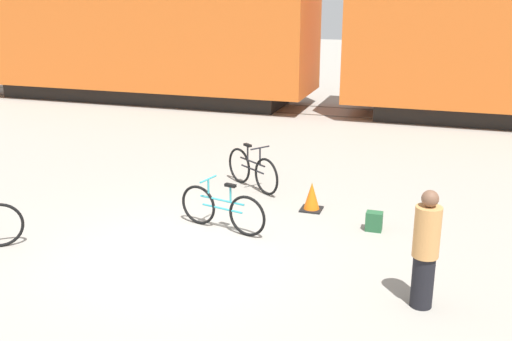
# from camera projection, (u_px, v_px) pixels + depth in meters

# --- Properties ---
(ground_plane) EXTENTS (80.00, 80.00, 0.00)m
(ground_plane) POSITION_uv_depth(u_px,v_px,m) (178.00, 255.00, 9.47)
(ground_plane) COLOR gray
(freight_train) EXTENTS (26.63, 3.09, 5.61)m
(freight_train) POSITION_uv_depth(u_px,v_px,m) (331.00, 22.00, 19.40)
(freight_train) COLOR black
(freight_train) RESTS_ON ground_plane
(rail_near) EXTENTS (38.63, 0.07, 0.01)m
(rail_near) POSITION_uv_depth(u_px,v_px,m) (323.00, 115.00, 19.62)
(rail_near) COLOR #4C4238
(rail_near) RESTS_ON ground_plane
(rail_far) EXTENTS (38.63, 0.07, 0.01)m
(rail_far) POSITION_uv_depth(u_px,v_px,m) (332.00, 107.00, 20.92)
(rail_far) COLOR #4C4238
(rail_far) RESTS_ON ground_plane
(bicycle_teal) EXTENTS (1.71, 0.52, 0.90)m
(bicycle_teal) POSITION_uv_depth(u_px,v_px,m) (222.00, 209.00, 10.33)
(bicycle_teal) COLOR black
(bicycle_teal) RESTS_ON ground_plane
(bicycle_black) EXTENTS (1.43, 1.05, 0.96)m
(bicycle_black) POSITION_uv_depth(u_px,v_px,m) (252.00, 170.00, 12.45)
(bicycle_black) COLOR black
(bicycle_black) RESTS_ON ground_plane
(person_in_tan) EXTENTS (0.34, 0.34, 1.63)m
(person_in_tan) POSITION_uv_depth(u_px,v_px,m) (425.00, 250.00, 7.72)
(person_in_tan) COLOR black
(person_in_tan) RESTS_ON ground_plane
(backpack) EXTENTS (0.28, 0.20, 0.34)m
(backpack) POSITION_uv_depth(u_px,v_px,m) (374.00, 221.00, 10.36)
(backpack) COLOR #235633
(backpack) RESTS_ON ground_plane
(traffic_cone) EXTENTS (0.40, 0.40, 0.55)m
(traffic_cone) POSITION_uv_depth(u_px,v_px,m) (312.00, 197.00, 11.29)
(traffic_cone) COLOR black
(traffic_cone) RESTS_ON ground_plane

